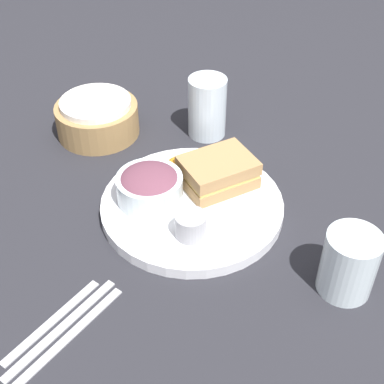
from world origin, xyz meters
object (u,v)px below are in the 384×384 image
(knife, at_px, (61,328))
(water_glass, at_px, (349,263))
(sandwich, at_px, (218,172))
(plate, at_px, (192,206))
(dressing_cup, at_px, (191,225))
(bread_basket, at_px, (97,117))
(salad_bowl, at_px, (150,186))
(spoon, at_px, (52,321))
(drink_glass, at_px, (207,107))
(fork, at_px, (71,334))

(knife, xyz_separation_m, water_glass, (0.34, -0.21, 0.05))
(sandwich, height_order, knife, sandwich)
(knife, distance_m, water_glass, 0.40)
(plate, height_order, dressing_cup, dressing_cup)
(bread_basket, bearing_deg, sandwich, -80.57)
(sandwich, xyz_separation_m, bread_basket, (-0.05, 0.29, -0.01))
(water_glass, bearing_deg, salad_bowl, 107.48)
(sandwich, height_order, spoon, sandwich)
(plate, distance_m, bread_basket, 0.30)
(dressing_cup, bearing_deg, drink_glass, 42.50)
(water_glass, bearing_deg, knife, 148.63)
(salad_bowl, relative_size, knife, 0.56)
(dressing_cup, xyz_separation_m, knife, (-0.23, -0.00, -0.04))
(fork, distance_m, knife, 0.02)
(plate, xyz_separation_m, dressing_cup, (-0.05, -0.06, 0.03))
(salad_bowl, distance_m, knife, 0.27)
(salad_bowl, xyz_separation_m, water_glass, (0.10, -0.31, 0.00))
(sandwich, relative_size, water_glass, 1.36)
(salad_bowl, distance_m, drink_glass, 0.24)
(plate, height_order, drink_glass, drink_glass)
(plate, xyz_separation_m, spoon, (-0.29, -0.04, -0.01))
(salad_bowl, relative_size, drink_glass, 0.91)
(knife, bearing_deg, plate, 180.00)
(dressing_cup, distance_m, water_glass, 0.23)
(plate, height_order, water_glass, water_glass)
(dressing_cup, height_order, fork, dressing_cup)
(sandwich, relative_size, salad_bowl, 1.25)
(plate, height_order, knife, plate)
(salad_bowl, bearing_deg, dressing_cup, -92.99)
(bread_basket, relative_size, spoon, 0.96)
(plate, xyz_separation_m, fork, (-0.28, -0.08, -0.01))
(plate, bearing_deg, knife, -168.22)
(dressing_cup, relative_size, water_glass, 0.49)
(salad_bowl, distance_m, fork, 0.27)
(salad_bowl, distance_m, water_glass, 0.33)
(bread_basket, height_order, knife, bread_basket)
(fork, distance_m, spoon, 0.04)
(knife, distance_m, spoon, 0.02)
(plate, relative_size, knife, 1.54)
(sandwich, height_order, salad_bowl, salad_bowl)
(fork, bearing_deg, salad_bowl, -163.31)
(dressing_cup, xyz_separation_m, drink_glass, (0.23, 0.21, 0.02))
(plate, relative_size, bread_basket, 1.88)
(drink_glass, bearing_deg, spoon, -157.36)
(salad_bowl, relative_size, water_glass, 1.09)
(fork, relative_size, water_glass, 1.87)
(fork, xyz_separation_m, spoon, (-0.01, 0.04, 0.00))
(dressing_cup, relative_size, drink_glass, 0.41)
(plate, xyz_separation_m, water_glass, (0.05, -0.26, 0.04))
(dressing_cup, bearing_deg, salad_bowl, 87.01)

